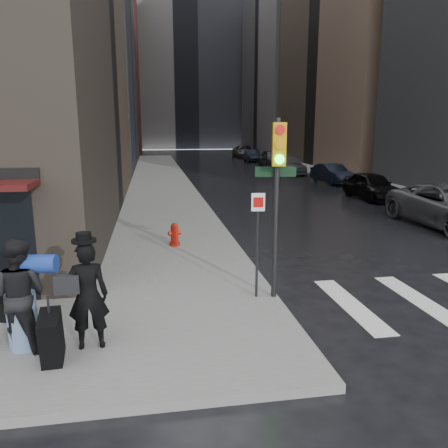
# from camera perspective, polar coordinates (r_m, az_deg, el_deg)

# --- Properties ---
(ground) EXTENTS (140.00, 140.00, 0.00)m
(ground) POSITION_cam_1_polar(r_m,az_deg,el_deg) (8.09, -4.22, -14.78)
(ground) COLOR black
(ground) RESTS_ON ground
(sidewalk_left) EXTENTS (4.00, 50.00, 0.15)m
(sidewalk_left) POSITION_cam_1_polar(r_m,az_deg,el_deg) (34.37, -8.45, 6.24)
(sidewalk_left) COLOR slate
(sidewalk_left) RESTS_ON ground
(sidewalk_right) EXTENTS (3.00, 50.00, 0.15)m
(sidewalk_right) POSITION_cam_1_polar(r_m,az_deg,el_deg) (37.15, 12.99, 6.51)
(sidewalk_right) COLOR slate
(sidewalk_right) RESTS_ON ground
(bldg_left_far) EXTENTS (22.00, 20.00, 26.00)m
(bldg_left_far) POSITION_cam_1_polar(r_m,az_deg,el_deg) (70.89, -20.65, 19.21)
(bldg_left_far) COLOR #5B281F
(bldg_left_far) RESTS_ON ground
(bldg_right_far) EXTENTS (22.00, 20.00, 25.00)m
(bldg_right_far) POSITION_cam_1_polar(r_m,az_deg,el_deg) (70.95, 13.40, 19.23)
(bldg_right_far) COLOR slate
(bldg_right_far) RESTS_ON ground
(bldg_distant) EXTENTS (40.00, 12.00, 32.00)m
(bldg_distant) POSITION_cam_1_polar(r_m,az_deg,el_deg) (86.31, -5.32, 20.56)
(bldg_distant) COLOR slate
(bldg_distant) RESTS_ON ground
(man_overcoat) EXTENTS (1.02, 1.06, 1.98)m
(man_overcoat) POSITION_cam_1_polar(r_m,az_deg,el_deg) (7.43, -18.25, -9.67)
(man_overcoat) COLOR black
(man_overcoat) RESTS_ON ground
(man_jeans) EXTENTS (1.29, 1.03, 1.86)m
(man_jeans) POSITION_cam_1_polar(r_m,az_deg,el_deg) (7.85, -25.12, -8.26)
(man_jeans) COLOR black
(man_jeans) RESTS_ON ground
(traffic_light) EXTENTS (0.93, 0.48, 3.75)m
(traffic_light) POSITION_cam_1_polar(r_m,az_deg,el_deg) (8.91, 6.73, 5.07)
(traffic_light) COLOR black
(traffic_light) RESTS_ON ground
(fire_hydrant) EXTENTS (0.41, 0.31, 0.72)m
(fire_hydrant) POSITION_cam_1_polar(r_m,az_deg,el_deg) (13.51, -6.48, -1.48)
(fire_hydrant) COLOR #A7160A
(fire_hydrant) RESTS_ON ground
(parked_car_1) EXTENTS (1.73, 4.22, 1.43)m
(parked_car_1) POSITION_cam_1_polar(r_m,az_deg,el_deg) (24.42, 18.70, 4.76)
(parked_car_1) COLOR black
(parked_car_1) RESTS_ON ground
(parked_car_2) EXTENTS (1.78, 4.13, 1.32)m
(parked_car_2) POSITION_cam_1_polar(r_m,az_deg,el_deg) (30.81, 13.94, 6.40)
(parked_car_2) COLOR black
(parked_car_2) RESTS_ON ground
(parked_car_3) EXTENTS (2.13, 5.09, 1.47)m
(parked_car_3) POSITION_cam_1_polar(r_m,az_deg,el_deg) (36.79, 8.30, 7.67)
(parked_car_3) COLOR #515056
(parked_car_3) RESTS_ON ground
(parked_car_4) EXTENTS (2.02, 4.81, 1.63)m
(parked_car_4) POSITION_cam_1_polar(r_m,az_deg,el_deg) (43.44, 6.35, 8.54)
(parked_car_4) COLOR #3B3B3F
(parked_car_4) RESTS_ON ground
(parked_car_5) EXTENTS (1.70, 4.18, 1.35)m
(parked_car_5) POSITION_cam_1_polar(r_m,az_deg,el_deg) (49.89, 3.68, 8.92)
(parked_car_5) COLOR black
(parked_car_5) RESTS_ON ground
(parked_car_6) EXTENTS (2.85, 5.76, 1.57)m
(parked_car_6) POSITION_cam_1_polar(r_m,az_deg,el_deg) (56.63, 2.73, 9.46)
(parked_car_6) COLOR #505156
(parked_car_6) RESTS_ON ground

